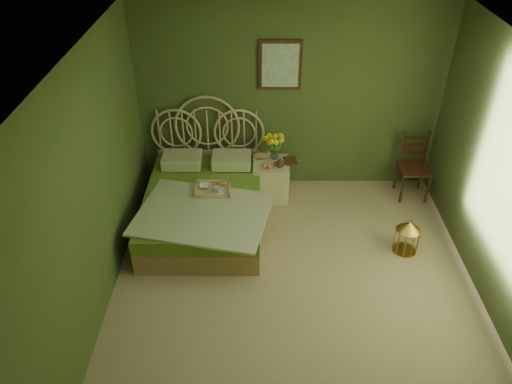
{
  "coord_description": "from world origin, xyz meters",
  "views": [
    {
      "loc": [
        -0.4,
        -3.81,
        4.02
      ],
      "look_at": [
        -0.43,
        1.0,
        0.66
      ],
      "focal_mm": 35.0,
      "sensor_mm": 36.0,
      "label": 1
    }
  ],
  "objects_px": {
    "chair": "(414,161)",
    "birdcage": "(407,237)",
    "bed": "(204,203)",
    "nightstand": "(271,173)"
  },
  "relations": [
    {
      "from": "chair",
      "to": "birdcage",
      "type": "distance_m",
      "value": 1.32
    },
    {
      "from": "nightstand",
      "to": "bed",
      "type": "bearing_deg",
      "value": -144.95
    },
    {
      "from": "bed",
      "to": "nightstand",
      "type": "distance_m",
      "value": 1.06
    },
    {
      "from": "bed",
      "to": "chair",
      "type": "relative_size",
      "value": 2.37
    },
    {
      "from": "nightstand",
      "to": "chair",
      "type": "relative_size",
      "value": 1.06
    },
    {
      "from": "chair",
      "to": "birdcage",
      "type": "xyz_separation_m",
      "value": [
        -0.34,
        -1.24,
        -0.29
      ]
    },
    {
      "from": "chair",
      "to": "birdcage",
      "type": "relative_size",
      "value": 2.11
    },
    {
      "from": "birdcage",
      "to": "bed",
      "type": "bearing_deg",
      "value": 167.26
    },
    {
      "from": "bed",
      "to": "birdcage",
      "type": "relative_size",
      "value": 5.0
    },
    {
      "from": "chair",
      "to": "nightstand",
      "type": "bearing_deg",
      "value": -178.2
    }
  ]
}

